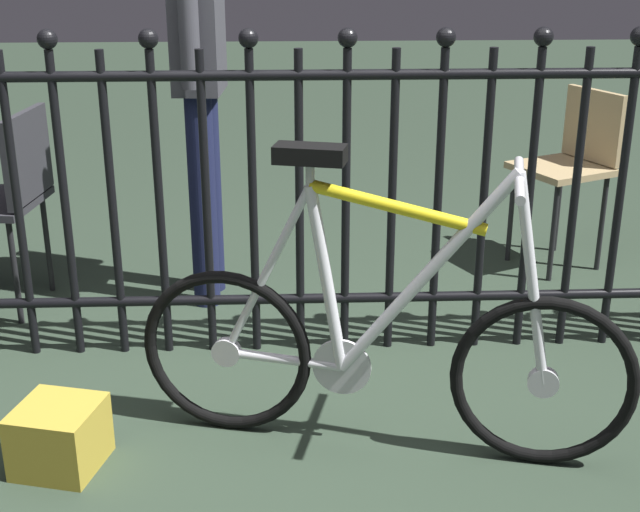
{
  "coord_description": "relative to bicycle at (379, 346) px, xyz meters",
  "views": [
    {
      "loc": [
        0.07,
        -2.31,
        1.5
      ],
      "look_at": [
        0.17,
        0.2,
        0.55
      ],
      "focal_mm": 49.09,
      "sensor_mm": 36.0,
      "label": 1
    }
  ],
  "objects": [
    {
      "name": "ground_plane",
      "position": [
        -0.34,
        -0.01,
        -0.34
      ],
      "size": [
        20.0,
        20.0,
        0.0
      ],
      "primitive_type": "plane",
      "color": "#2C3C2D"
    },
    {
      "name": "iron_fence",
      "position": [
        -0.42,
        0.67,
        0.29
      ],
      "size": [
        4.81,
        0.07,
        1.23
      ],
      "color": "black",
      "rests_on": "ground"
    },
    {
      "name": "bicycle",
      "position": [
        0.0,
        0.0,
        0.0
      ],
      "size": [
        1.46,
        0.48,
        0.93
      ],
      "color": "black",
      "rests_on": "ground"
    },
    {
      "name": "chair_charcoal",
      "position": [
        -1.41,
        1.11,
        0.17
      ],
      "size": [
        0.48,
        0.47,
        0.82
      ],
      "color": "black",
      "rests_on": "ground"
    },
    {
      "name": "chair_tan",
      "position": [
        1.04,
        1.52,
        0.17
      ],
      "size": [
        0.48,
        0.48,
        0.81
      ],
      "color": "black",
      "rests_on": "ground"
    },
    {
      "name": "person_visitor",
      "position": [
        -0.6,
        1.18,
        0.73
      ],
      "size": [
        0.24,
        0.48,
        1.76
      ],
      "color": "#191E3F",
      "rests_on": "ground"
    },
    {
      "name": "display_crate",
      "position": [
        -0.94,
        -0.08,
        -0.24
      ],
      "size": [
        0.28,
        0.28,
        0.2
      ],
      "primitive_type": "cube",
      "rotation": [
        0.0,
        0.0,
        -0.25
      ],
      "color": "#B29933",
      "rests_on": "ground"
    }
  ]
}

